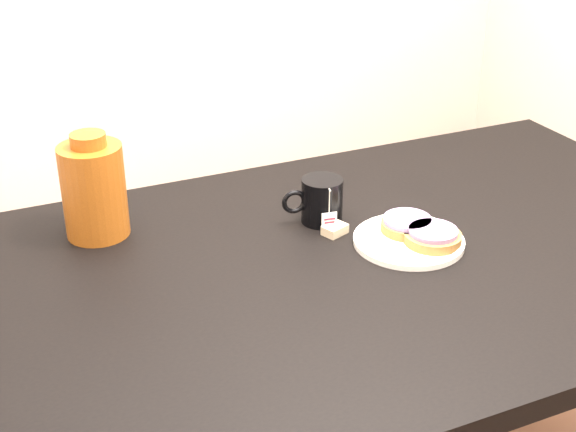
{
  "coord_description": "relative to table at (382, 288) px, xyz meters",
  "views": [
    {
      "loc": [
        -0.69,
        -1.09,
        1.46
      ],
      "look_at": [
        -0.15,
        0.09,
        0.81
      ],
      "focal_mm": 50.0,
      "sensor_mm": 36.0,
      "label": 1
    }
  ],
  "objects": [
    {
      "name": "mug",
      "position": [
        -0.06,
        0.15,
        0.13
      ],
      "size": [
        0.13,
        0.09,
        0.09
      ],
      "rotation": [
        0.0,
        0.0,
        -0.15
      ],
      "color": "black",
      "rests_on": "table"
    },
    {
      "name": "table",
      "position": [
        0.0,
        0.0,
        0.0
      ],
      "size": [
        1.4,
        0.9,
        0.75
      ],
      "color": "black",
      "rests_on": "ground_plane"
    },
    {
      "name": "plate",
      "position": [
        0.05,
        0.0,
        0.09
      ],
      "size": [
        0.2,
        0.2,
        0.02
      ],
      "color": "white",
      "rests_on": "table"
    },
    {
      "name": "bagel_back",
      "position": [
        0.06,
        0.03,
        0.11
      ],
      "size": [
        0.11,
        0.11,
        0.03
      ],
      "color": "brown",
      "rests_on": "plate"
    },
    {
      "name": "teabag_pouch",
      "position": [
        -0.06,
        0.09,
        0.09
      ],
      "size": [
        0.05,
        0.05,
        0.02
      ],
      "primitive_type": "cube",
      "rotation": [
        0.0,
        0.0,
        0.36
      ],
      "color": "#C6B793",
      "rests_on": "table"
    },
    {
      "name": "bagel_package",
      "position": [
        -0.46,
        0.28,
        0.18
      ],
      "size": [
        0.15,
        0.15,
        0.2
      ],
      "rotation": [
        0.0,
        0.0,
        -0.38
      ],
      "color": "#652E0D",
      "rests_on": "table"
    },
    {
      "name": "bagel_front",
      "position": [
        0.08,
        -0.03,
        0.11
      ],
      "size": [
        0.15,
        0.15,
        0.03
      ],
      "color": "brown",
      "rests_on": "plate"
    }
  ]
}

